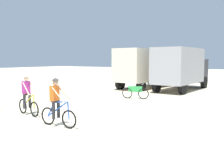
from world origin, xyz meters
TOP-DOWN VIEW (x-y plane):
  - ground_plane at (0.00, 0.00)m, footprint 120.00×120.00m
  - box_truck_cream_rv at (-2.58, 12.31)m, footprint 2.97×6.94m
  - box_truck_grey_hauler at (0.59, 12.27)m, footprint 2.63×6.84m
  - cyclist_cowboy_hat at (-2.02, -0.58)m, footprint 1.71×0.55m
  - cyclist_near_camera at (0.53, -1.28)m, footprint 1.73×0.52m
  - bicycle_spare at (-0.30, 6.31)m, footprint 1.69×0.61m

SIDE VIEW (x-z plane):
  - ground_plane at x=0.00m, z-range 0.00..0.00m
  - bicycle_spare at x=-0.30m, z-range -0.09..0.88m
  - cyclist_cowboy_hat at x=-2.02m, z-range -0.06..1.76m
  - cyclist_near_camera at x=0.53m, z-range -0.06..1.76m
  - box_truck_cream_rv at x=-2.58m, z-range 0.20..3.55m
  - box_truck_grey_hauler at x=0.59m, z-range 0.20..3.55m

